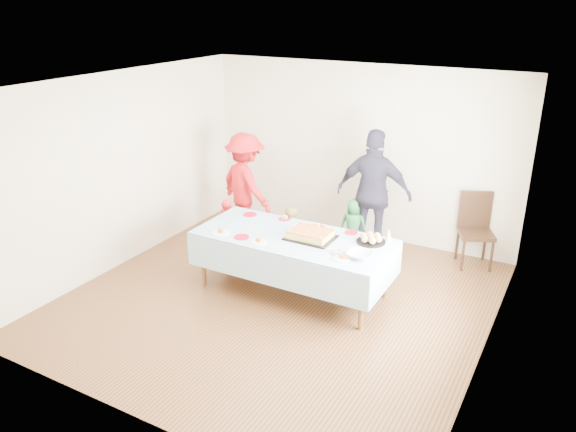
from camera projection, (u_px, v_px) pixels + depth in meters
name	position (u px, v px, depth m)	size (l,w,h in m)	color
ground	(279.00, 299.00, 7.16)	(5.00, 5.00, 0.00)	#462C14
room_walls	(282.00, 166.00, 6.49)	(5.04, 5.04, 2.72)	beige
party_table	(293.00, 240.00, 7.10)	(2.50, 1.10, 0.78)	brown
birthday_cake	(311.00, 235.00, 7.00)	(0.58, 0.45, 0.10)	black
rolls_tray	(371.00, 239.00, 6.89)	(0.36, 0.36, 0.11)	black
punch_bowl	(360.00, 255.00, 6.49)	(0.29, 0.29, 0.07)	silver
party_hat	(389.00, 235.00, 6.92)	(0.10, 0.10, 0.16)	white
fork_pile	(337.00, 251.00, 6.59)	(0.24, 0.18, 0.07)	white
plate_red_far_a	(250.00, 215.00, 7.77)	(0.19, 0.19, 0.01)	red
plate_red_far_b	(285.00, 219.00, 7.61)	(0.16, 0.16, 0.01)	red
plate_red_far_c	(317.00, 227.00, 7.34)	(0.19, 0.19, 0.01)	red
plate_red_far_d	(351.00, 233.00, 7.18)	(0.17, 0.17, 0.01)	red
plate_red_near	(242.00, 237.00, 7.04)	(0.19, 0.19, 0.01)	red
plate_white_left	(221.00, 233.00, 7.17)	(0.24, 0.24, 0.01)	white
plate_white_mid	(259.00, 242.00, 6.90)	(0.20, 0.20, 0.01)	white
plate_white_right	(342.00, 259.00, 6.46)	(0.20, 0.20, 0.01)	white
dining_chair	(475.00, 225.00, 7.94)	(0.60, 0.60, 1.05)	black
toddler_left	(228.00, 225.00, 8.38)	(0.30, 0.20, 0.82)	red
toddler_mid	(353.00, 226.00, 8.33)	(0.41, 0.27, 0.84)	#246C35
toddler_right	(290.00, 237.00, 7.87)	(0.44, 0.34, 0.90)	tan
adult_left	(246.00, 186.00, 8.78)	(1.08, 0.62, 1.67)	red
adult_right	(374.00, 193.00, 8.12)	(1.10, 0.46, 1.88)	#2F2D3E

